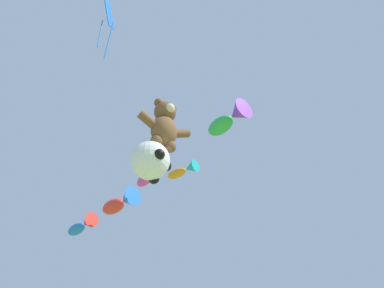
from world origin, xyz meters
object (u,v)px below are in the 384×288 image
at_px(teddy_bear_kite, 164,125).
at_px(soccer_ball_kite, 151,161).
at_px(fish_kite_tangerine, 184,171).
at_px(fish_kite_cobalt, 82,226).
at_px(fish_kite_crimson, 120,203).
at_px(fish_kite_magenta, 149,176).
at_px(fish_kite_emerald, 229,119).
at_px(diamond_kite, 109,18).

distance_m(teddy_bear_kite, soccer_ball_kite, 1.31).
height_order(fish_kite_tangerine, fish_kite_cobalt, fish_kite_cobalt).
xyz_separation_m(soccer_ball_kite, fish_kite_crimson, (2.74, 8.40, 3.27)).
xyz_separation_m(teddy_bear_kite, fish_kite_tangerine, (3.13, 3.87, 1.68)).
distance_m(fish_kite_magenta, fish_kite_cobalt, 5.38).
bearing_deg(fish_kite_tangerine, teddy_bear_kite, -128.93).
height_order(teddy_bear_kite, fish_kite_crimson, fish_kite_crimson).
height_order(fish_kite_emerald, fish_kite_magenta, fish_kite_emerald).
bearing_deg(diamond_kite, teddy_bear_kite, 3.67).
distance_m(soccer_ball_kite, fish_kite_cobalt, 11.71).
relative_size(soccer_ball_kite, fish_kite_crimson, 0.45).
bearing_deg(diamond_kite, fish_kite_emerald, 10.88).
distance_m(teddy_bear_kite, fish_kite_tangerine, 5.26).
bearing_deg(fish_kite_tangerine, diamond_kite, -142.77).
relative_size(fish_kite_tangerine, fish_kite_magenta, 0.87).
distance_m(fish_kite_crimson, fish_kite_cobalt, 2.92).
xyz_separation_m(fish_kite_crimson, fish_kite_cobalt, (-0.82, 2.78, -0.37)).
bearing_deg(teddy_bear_kite, fish_kite_magenta, 66.31).
height_order(fish_kite_magenta, fish_kite_crimson, fish_kite_magenta).
bearing_deg(fish_kite_tangerine, fish_kite_magenta, 103.12).
bearing_deg(fish_kite_crimson, teddy_bear_kite, -106.04).
bearing_deg(fish_kite_crimson, fish_kite_cobalt, 106.50).
height_order(teddy_bear_kite, fish_kite_cobalt, fish_kite_cobalt).
height_order(fish_kite_tangerine, fish_kite_magenta, fish_kite_magenta).
height_order(teddy_bear_kite, soccer_ball_kite, teddy_bear_kite).
distance_m(soccer_ball_kite, fish_kite_crimson, 9.42).
distance_m(fish_kite_crimson, diamond_kite, 9.80).
relative_size(fish_kite_tangerine, diamond_kite, 0.65).
distance_m(teddy_bear_kite, fish_kite_emerald, 4.01).
distance_m(fish_kite_emerald, diamond_kite, 5.44).
relative_size(fish_kite_tangerine, fish_kite_crimson, 0.62).
bearing_deg(fish_kite_cobalt, fish_kite_emerald, -81.54).
relative_size(fish_kite_crimson, fish_kite_cobalt, 1.00).
distance_m(fish_kite_emerald, fish_kite_crimson, 7.62).
height_order(teddy_bear_kite, fish_kite_emerald, fish_kite_emerald).
xyz_separation_m(fish_kite_magenta, fish_kite_cobalt, (-1.02, 5.24, -0.72)).
xyz_separation_m(teddy_bear_kite, fish_kite_cobalt, (1.61, 11.24, 1.62)).
relative_size(teddy_bear_kite, fish_kite_magenta, 0.95).
bearing_deg(fish_kite_crimson, diamond_kite, -118.06).
relative_size(soccer_ball_kite, fish_kite_magenta, 0.63).
bearing_deg(fish_kite_tangerine, fish_kite_cobalt, 101.66).
relative_size(soccer_ball_kite, fish_kite_emerald, 0.58).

